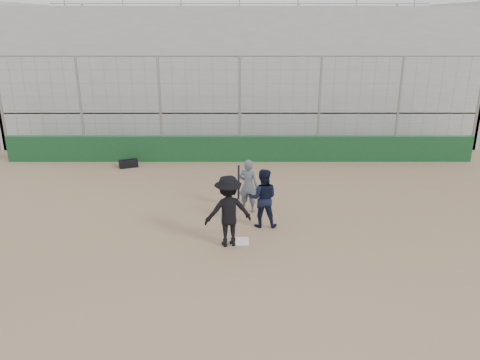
{
  "coord_description": "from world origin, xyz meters",
  "views": [
    {
      "loc": [
        -0.02,
        -10.55,
        5.29
      ],
      "look_at": [
        0.0,
        1.4,
        1.15
      ],
      "focal_mm": 35.0,
      "sensor_mm": 36.0,
      "label": 1
    }
  ],
  "objects_px": {
    "batter_at_plate": "(228,211)",
    "umpire": "(248,188)",
    "catcher_crouched": "(263,208)",
    "equipment_bag": "(128,163)"
  },
  "relations": [
    {
      "from": "catcher_crouched",
      "to": "equipment_bag",
      "type": "relative_size",
      "value": 1.49
    },
    {
      "from": "equipment_bag",
      "to": "catcher_crouched",
      "type": "bearing_deg",
      "value": -47.92
    },
    {
      "from": "umpire",
      "to": "batter_at_plate",
      "type": "bearing_deg",
      "value": 95.33
    },
    {
      "from": "catcher_crouched",
      "to": "equipment_bag",
      "type": "xyz_separation_m",
      "value": [
        -4.77,
        5.29,
        -0.4
      ]
    },
    {
      "from": "batter_at_plate",
      "to": "umpire",
      "type": "relative_size",
      "value": 1.38
    },
    {
      "from": "equipment_bag",
      "to": "umpire",
      "type": "bearing_deg",
      "value": -43.71
    },
    {
      "from": "catcher_crouched",
      "to": "umpire",
      "type": "xyz_separation_m",
      "value": [
        -0.37,
        1.07,
        0.15
      ]
    },
    {
      "from": "batter_at_plate",
      "to": "catcher_crouched",
      "type": "distance_m",
      "value": 1.41
    },
    {
      "from": "batter_at_plate",
      "to": "umpire",
      "type": "bearing_deg",
      "value": 76.21
    },
    {
      "from": "catcher_crouched",
      "to": "equipment_bag",
      "type": "height_order",
      "value": "catcher_crouched"
    }
  ]
}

